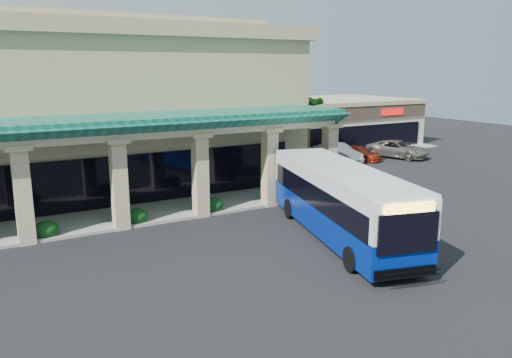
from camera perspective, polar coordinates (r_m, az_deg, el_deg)
ground at (r=25.44m, az=4.76°, el=-6.20°), size 110.00×110.00×0.00m
main_building at (r=36.32m, az=-20.85°, el=7.81°), size 30.80×14.80×11.35m
arcade at (r=27.71m, az=-17.27°, el=0.93°), size 30.00×6.20×5.70m
strip_mall at (r=54.39m, az=6.10°, el=6.45°), size 22.50×12.50×4.90m
palm_0 at (r=38.30m, az=6.00°, el=5.19°), size 2.40×2.40×6.60m
palm_1 at (r=41.36m, az=4.68°, el=5.20°), size 2.40×2.40×5.80m
broadleaf_tree at (r=44.60m, az=-1.12°, el=5.13°), size 2.60×2.60×4.81m
transit_bus at (r=24.64m, az=9.57°, el=-2.70°), size 6.02×12.88×3.50m
pedestrian at (r=27.30m, az=14.77°, el=-3.53°), size 0.64×0.69×1.59m
car_silver at (r=43.16m, az=5.75°, el=2.67°), size 3.32×5.08×1.61m
car_white at (r=44.98m, az=9.30°, el=2.99°), size 2.05×5.09×1.64m
car_red at (r=46.20m, az=11.59°, el=2.92°), size 3.14×4.76×1.28m
car_gray at (r=48.36m, az=15.89°, el=3.30°), size 4.39×6.26×1.59m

